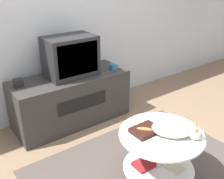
# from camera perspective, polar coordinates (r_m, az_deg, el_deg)

# --- Properties ---
(ground_plane) EXTENTS (12.00, 12.00, 0.00)m
(ground_plane) POSITION_cam_1_polar(r_m,az_deg,el_deg) (2.56, 8.08, -18.26)
(ground_plane) COLOR #7F664C
(wall_back) EXTENTS (8.00, 0.05, 2.60)m
(wall_back) POSITION_cam_1_polar(r_m,az_deg,el_deg) (3.29, -11.77, 16.55)
(wall_back) COLOR silver
(wall_back) RESTS_ON ground_plane
(rug) EXTENTS (1.98, 1.58, 0.02)m
(rug) POSITION_cam_1_polar(r_m,az_deg,el_deg) (2.55, 8.09, -18.09)
(rug) COLOR #4C423D
(rug) RESTS_ON ground_plane
(tv_stand) EXTENTS (1.39, 0.55, 0.60)m
(tv_stand) POSITION_cam_1_polar(r_m,az_deg,el_deg) (3.23, -8.84, -2.06)
(tv_stand) COLOR #33302D
(tv_stand) RESTS_ON ground_plane
(tv) EXTENTS (0.57, 0.38, 0.46)m
(tv) POSITION_cam_1_polar(r_m,az_deg,el_deg) (3.05, -9.03, 7.14)
(tv) COLOR #232326
(tv) RESTS_ON tv_stand
(speaker) EXTENTS (0.09, 0.09, 0.09)m
(speaker) POSITION_cam_1_polar(r_m,az_deg,el_deg) (2.94, -19.71, 1.37)
(speaker) COLOR black
(speaker) RESTS_ON tv_stand
(mug) EXTENTS (0.09, 0.09, 0.08)m
(mug) POSITION_cam_1_polar(r_m,az_deg,el_deg) (3.27, 0.38, 5.02)
(mug) COLOR teal
(mug) RESTS_ON tv_stand
(coffee_table) EXTENTS (0.71, 0.71, 0.48)m
(coffee_table) POSITION_cam_1_polar(r_m,az_deg,el_deg) (2.34, 10.22, -12.96)
(coffee_table) COLOR #B2B2B7
(coffee_table) RESTS_ON rug
(dvd_box) EXTENTS (0.23, 0.17, 0.04)m
(dvd_box) POSITION_cam_1_polar(r_m,az_deg,el_deg) (2.22, 7.28, -8.78)
(dvd_box) COLOR black
(dvd_box) RESTS_ON coffee_table
(cat) EXTENTS (0.38, 0.42, 0.14)m
(cat) POSITION_cam_1_polar(r_m,az_deg,el_deg) (2.18, 13.36, -8.51)
(cat) COLOR silver
(cat) RESTS_ON coffee_table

